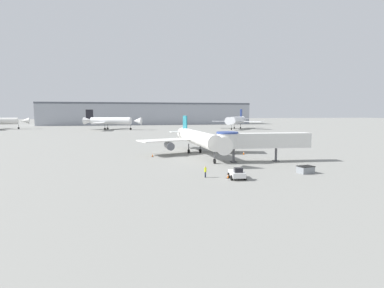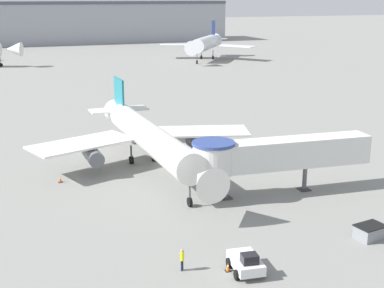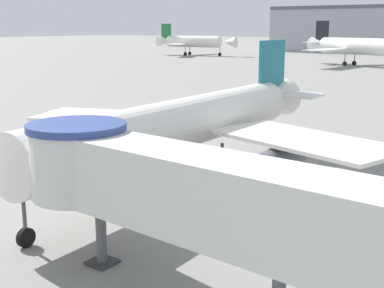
% 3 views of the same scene
% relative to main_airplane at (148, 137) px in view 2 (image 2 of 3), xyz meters
% --- Properties ---
extents(ground_plane, '(800.00, 800.00, 0.00)m').
position_rel_main_airplane_xyz_m(ground_plane, '(1.81, 0.04, -3.66)').
color(ground_plane, gray).
extents(main_airplane, '(26.71, 32.80, 8.59)m').
position_rel_main_airplane_xyz_m(main_airplane, '(0.00, 0.00, 0.00)').
color(main_airplane, white).
rests_on(main_airplane, ground_plane).
extents(jet_bridge, '(18.31, 4.61, 5.79)m').
position_rel_main_airplane_xyz_m(jet_bridge, '(8.85, -12.11, 0.45)').
color(jet_bridge, silver).
rests_on(jet_bridge, ground_plane).
extents(pushback_tug_white, '(2.48, 3.44, 1.73)m').
position_rel_main_airplane_xyz_m(pushback_tug_white, '(-0.09, -25.48, -2.90)').
color(pushback_tug_white, silver).
rests_on(pushback_tug_white, ground_plane).
extents(service_container_gray, '(2.61, 2.05, 1.14)m').
position_rel_main_airplane_xyz_m(service_container_gray, '(11.76, -23.96, -3.09)').
color(service_container_gray, gray).
rests_on(service_container_gray, ground_plane).
extents(traffic_cone_starboard_wing, '(0.46, 0.46, 0.76)m').
position_rel_main_airplane_xyz_m(traffic_cone_starboard_wing, '(10.20, -2.46, -3.30)').
color(traffic_cone_starboard_wing, black).
rests_on(traffic_cone_starboard_wing, ground_plane).
extents(traffic_cone_port_wing, '(0.43, 0.43, 0.72)m').
position_rel_main_airplane_xyz_m(traffic_cone_port_wing, '(-10.11, -1.44, -3.32)').
color(traffic_cone_port_wing, black).
rests_on(traffic_cone_port_wing, ground_plane).
extents(traffic_cone_apron_front, '(0.38, 0.38, 0.64)m').
position_rel_main_airplane_xyz_m(traffic_cone_apron_front, '(-1.23, -24.88, -3.36)').
color(traffic_cone_apron_front, black).
rests_on(traffic_cone_apron_front, ground_plane).
extents(ground_crew_marshaller, '(0.36, 0.36, 1.68)m').
position_rel_main_airplane_xyz_m(ground_crew_marshaller, '(-4.27, -23.64, -2.69)').
color(ground_crew_marshaller, '#1E2338').
rests_on(ground_crew_marshaller, ground_plane).
extents(background_jet_blue_tail, '(26.65, 27.49, 11.38)m').
position_rel_main_airplane_xyz_m(background_jet_blue_tail, '(45.67, 96.69, 1.31)').
color(background_jet_blue_tail, silver).
rests_on(background_jet_blue_tail, ground_plane).
extents(terminal_building, '(159.70, 26.31, 16.88)m').
position_rel_main_airplane_xyz_m(terminal_building, '(1.15, 175.04, 4.78)').
color(terminal_building, '#999EA8').
rests_on(terminal_building, ground_plane).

